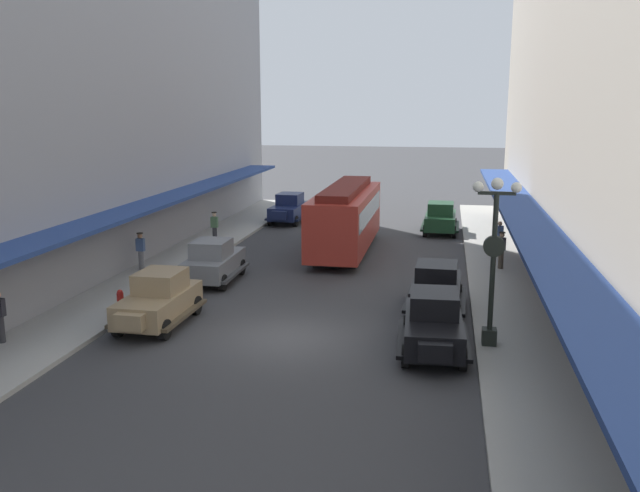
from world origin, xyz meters
TOP-DOWN VIEW (x-y plane):
  - ground_plane at (0.00, 0.00)m, footprint 200.00×200.00m
  - sidewalk_left at (-7.50, 0.00)m, footprint 3.00×60.00m
  - sidewalk_right at (7.50, 0.00)m, footprint 3.00×60.00m
  - parked_car_0 at (4.70, -0.40)m, footprint 2.29×4.31m
  - parked_car_1 at (-4.85, 21.26)m, footprint 2.31×4.32m
  - parked_car_2 at (-4.58, 0.51)m, footprint 2.18×4.28m
  - parked_car_3 at (4.71, 3.81)m, footprint 2.25×4.30m
  - parked_car_4 at (-4.66, 6.31)m, footprint 2.20×4.28m
  - parked_car_5 at (4.69, 19.29)m, footprint 2.21×4.29m
  - streetcar at (-0.00, 13.09)m, footprint 2.55×9.61m
  - lamp_post_with_clock at (6.40, 0.17)m, footprint 1.42×0.44m
  - fire_hydrant at (-6.35, 1.19)m, footprint 0.24×0.24m
  - pedestrian_0 at (7.48, 10.36)m, footprint 0.36×0.28m
  - pedestrian_1 at (-7.09, 13.44)m, footprint 0.36×0.28m
  - pedestrian_2 at (7.60, 13.42)m, footprint 0.36×0.24m
  - pedestrian_4 at (-8.37, 7.22)m, footprint 0.36×0.28m

SIDE VIEW (x-z plane):
  - ground_plane at x=0.00m, z-range 0.00..0.00m
  - sidewalk_left at x=-7.50m, z-range 0.00..0.15m
  - sidewalk_right at x=7.50m, z-range 0.00..0.15m
  - fire_hydrant at x=-6.35m, z-range 0.15..0.97m
  - parked_car_0 at x=4.70m, z-range 0.02..1.86m
  - parked_car_1 at x=-4.85m, z-range 0.02..1.86m
  - parked_car_2 at x=-4.58m, z-range 0.02..1.86m
  - parked_car_3 at x=4.71m, z-range 0.02..1.86m
  - parked_car_4 at x=-4.66m, z-range 0.02..1.86m
  - parked_car_5 at x=4.69m, z-range 0.02..1.86m
  - pedestrian_2 at x=7.60m, z-range 0.17..1.81m
  - pedestrian_0 at x=7.48m, z-range 0.18..1.85m
  - pedestrian_1 at x=-7.09m, z-range 0.18..1.85m
  - pedestrian_4 at x=-8.37m, z-range 0.18..1.85m
  - streetcar at x=0.00m, z-range 0.17..3.63m
  - lamp_post_with_clock at x=6.40m, z-range 0.41..5.57m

